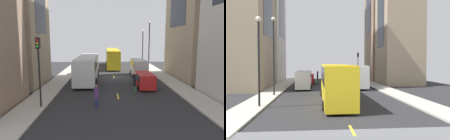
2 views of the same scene
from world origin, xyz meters
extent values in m
plane|color=#28282B|center=(0.00, 0.00, 0.00)|extent=(41.54, 41.54, 0.00)
cube|color=#B2ADA3|center=(-7.51, 0.00, 0.07)|extent=(2.51, 44.00, 0.15)
cube|color=#B2ADA3|center=(7.51, 0.00, 0.07)|extent=(2.51, 44.00, 0.15)
cube|color=yellow|center=(0.00, -10.50, 0.01)|extent=(0.16, 2.00, 0.01)
cube|color=yellow|center=(0.00, 0.00, 0.01)|extent=(0.16, 2.00, 0.01)
cube|color=yellow|center=(0.00, 10.50, 0.01)|extent=(0.16, 2.00, 0.01)
cube|color=yellow|center=(0.00, 21.00, 0.01)|extent=(0.16, 2.00, 0.01)
cube|color=silver|center=(-3.73, -2.24, 1.77)|extent=(2.55, 12.10, 3.00)
cube|color=black|center=(-3.73, -2.24, 2.62)|extent=(2.60, 11.13, 1.20)
cube|color=beige|center=(-3.73, -2.24, 3.31)|extent=(2.45, 11.61, 0.08)
cylinder|color=black|center=(-4.90, 1.51, 0.50)|extent=(0.46, 1.00, 1.00)
cylinder|color=black|center=(-2.55, 1.51, 0.50)|extent=(0.46, 1.00, 1.00)
cylinder|color=black|center=(-4.90, -5.99, 0.50)|extent=(0.46, 1.00, 1.00)
cylinder|color=black|center=(-2.55, -5.99, 0.50)|extent=(0.46, 1.00, 1.00)
cube|color=yellow|center=(0.19, 11.47, 1.86)|extent=(2.45, 12.76, 3.30)
cube|color=black|center=(0.19, 11.47, 2.72)|extent=(2.50, 11.74, 1.48)
cube|color=gold|center=(0.19, 11.47, 3.55)|extent=(2.35, 12.25, 0.08)
cylinder|color=black|center=(-0.94, 15.42, 0.38)|extent=(0.44, 0.76, 0.76)
cylinder|color=black|center=(1.32, 15.42, 0.38)|extent=(0.44, 0.76, 0.76)
cylinder|color=black|center=(-0.94, 7.51, 0.38)|extent=(0.44, 0.76, 0.76)
cylinder|color=black|center=(1.32, 7.51, 0.38)|extent=(0.44, 0.76, 0.76)
cube|color=white|center=(3.82, 0.54, 1.35)|extent=(2.05, 5.26, 2.30)
cube|color=black|center=(3.82, 0.54, 2.10)|extent=(2.09, 4.84, 0.69)
cube|color=silver|center=(3.82, 0.54, 2.54)|extent=(1.97, 5.05, 0.08)
cylinder|color=black|center=(2.88, 2.17, 0.36)|extent=(0.37, 0.72, 0.72)
cylinder|color=black|center=(4.77, 2.17, 0.36)|extent=(0.37, 0.72, 0.72)
cylinder|color=black|center=(2.88, -1.09, 0.36)|extent=(0.37, 0.72, 0.72)
cylinder|color=black|center=(4.77, -1.09, 0.36)|extent=(0.37, 0.72, 0.72)
cube|color=red|center=(3.37, -6.95, 0.92)|extent=(1.81, 4.37, 1.49)
cube|color=black|center=(3.37, -6.95, 1.30)|extent=(1.85, 4.02, 0.63)
cube|color=#A91A1A|center=(3.37, -6.95, 1.70)|extent=(1.74, 4.20, 0.08)
cylinder|color=black|center=(2.54, -5.60, 0.31)|extent=(0.33, 0.62, 0.62)
cylinder|color=black|center=(4.21, -5.60, 0.31)|extent=(0.33, 0.62, 0.62)
cylinder|color=black|center=(2.54, -8.31, 0.31)|extent=(0.33, 0.62, 0.62)
cylinder|color=black|center=(4.21, -8.31, 0.31)|extent=(0.33, 0.62, 0.62)
cylinder|color=navy|center=(-2.01, -13.99, 0.38)|extent=(0.28, 0.28, 0.76)
cylinder|color=#593372|center=(-2.01, -13.99, 1.26)|extent=(0.38, 0.38, 1.00)
sphere|color=#8C6647|center=(-2.01, -13.99, 1.88)|extent=(0.24, 0.24, 0.24)
cylinder|color=#336B38|center=(1.81, -9.56, 0.42)|extent=(0.22, 0.22, 0.84)
cylinder|color=black|center=(1.81, -9.56, 1.45)|extent=(0.30, 0.30, 1.21)
sphere|color=beige|center=(1.81, -9.56, 2.17)|extent=(0.24, 0.24, 0.24)
cylinder|color=black|center=(-6.66, -13.96, 2.56)|extent=(0.14, 0.14, 4.82)
cube|color=black|center=(-6.66, -13.96, 5.42)|extent=(0.32, 0.32, 0.90)
sphere|color=red|center=(-6.66, -14.13, 5.67)|extent=(0.20, 0.20, 0.20)
sphere|color=orange|center=(-6.66, -14.13, 5.42)|extent=(0.20, 0.20, 0.20)
sphere|color=green|center=(-6.66, -14.13, 5.17)|extent=(0.20, 0.20, 0.20)
cylinder|color=black|center=(6.76, 7.33, 4.32)|extent=(0.18, 0.18, 8.33)
sphere|color=silver|center=(6.76, 7.33, 8.66)|extent=(0.44, 0.44, 0.44)
cylinder|color=black|center=(6.76, 13.98, 3.69)|extent=(0.18, 0.18, 7.08)
sphere|color=silver|center=(6.76, 13.98, 7.41)|extent=(0.44, 0.44, 0.44)
camera|label=1|loc=(-1.22, -30.96, 5.81)|focal=33.48mm
camera|label=2|loc=(1.96, 33.57, 3.80)|focal=36.81mm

